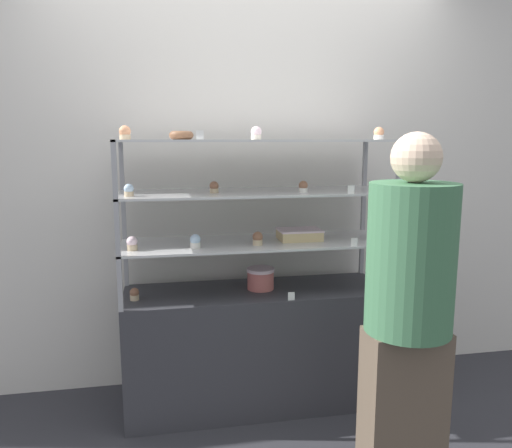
{
  "coord_description": "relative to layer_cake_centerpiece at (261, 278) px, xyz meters",
  "views": [
    {
      "loc": [
        -0.51,
        -2.69,
        1.54
      ],
      "look_at": [
        0.0,
        0.0,
        1.07
      ],
      "focal_mm": 35.0,
      "sensor_mm": 36.0,
      "label": 1
    }
  ],
  "objects": [
    {
      "name": "cupcake_8",
      "position": [
        0.21,
        -0.11,
        0.53
      ],
      "size": [
        0.05,
        0.05,
        0.06
      ],
      "color": "white",
      "rests_on": "display_riser_middle"
    },
    {
      "name": "donut_glazed",
      "position": [
        -0.43,
        -0.03,
        0.8
      ],
      "size": [
        0.13,
        0.13,
        0.04
      ],
      "color": "brown",
      "rests_on": "display_riser_upper"
    },
    {
      "name": "cupcake_2",
      "position": [
        -0.7,
        -0.11,
        0.26
      ],
      "size": [
        0.06,
        0.06,
        0.07
      ],
      "color": "#CCB28C",
      "rests_on": "display_riser_lower"
    },
    {
      "name": "cupcake_6",
      "position": [
        -0.7,
        -0.12,
        0.53
      ],
      "size": [
        0.05,
        0.05,
        0.06
      ],
      "color": "#CCB28C",
      "rests_on": "display_riser_middle"
    },
    {
      "name": "cupcake_5",
      "position": [
        0.66,
        -0.06,
        0.26
      ],
      "size": [
        0.06,
        0.06,
        0.07
      ],
      "color": "#CCB28C",
      "rests_on": "display_riser_lower"
    },
    {
      "name": "customer_figure",
      "position": [
        0.47,
        -0.83,
        0.09
      ],
      "size": [
        0.36,
        0.36,
        1.56
      ],
      "color": "brown",
      "rests_on": "ground_plane"
    },
    {
      "name": "price_tag_0",
      "position": [
        0.12,
        -0.23,
        -0.04
      ],
      "size": [
        0.04,
        0.0,
        0.04
      ],
      "color": "white",
      "rests_on": "display_base"
    },
    {
      "name": "layer_cake_centerpiece",
      "position": [
        0.0,
        0.0,
        0.0
      ],
      "size": [
        0.16,
        0.16,
        0.12
      ],
      "color": "#C66660",
      "rests_on": "display_base"
    },
    {
      "name": "display_riser_upper",
      "position": [
        -0.03,
        -0.01,
        0.77
      ],
      "size": [
        1.48,
        0.48,
        0.28
      ],
      "color": "#99999E",
      "rests_on": "display_riser_middle"
    },
    {
      "name": "price_tag_3",
      "position": [
        -0.35,
        -0.23,
        0.8
      ],
      "size": [
        0.04,
        0.0,
        0.04
      ],
      "color": "white",
      "rests_on": "display_riser_upper"
    },
    {
      "name": "cupcake_11",
      "position": [
        -0.04,
        -0.08,
        0.82
      ],
      "size": [
        0.06,
        0.06,
        0.07
      ],
      "color": "beige",
      "rests_on": "display_riser_upper"
    },
    {
      "name": "price_tag_2",
      "position": [
        0.44,
        -0.23,
        0.52
      ],
      "size": [
        0.04,
        0.0,
        0.04
      ],
      "color": "white",
      "rests_on": "display_riser_middle"
    },
    {
      "name": "back_wall",
      "position": [
        -0.03,
        0.37,
        0.55
      ],
      "size": [
        8.0,
        0.05,
        2.6
      ],
      "color": "silver",
      "rests_on": "ground_plane"
    },
    {
      "name": "cupcake_9",
      "position": [
        0.67,
        -0.12,
        0.53
      ],
      "size": [
        0.05,
        0.05,
        0.06
      ],
      "color": "#CCB28C",
      "rests_on": "display_riser_middle"
    },
    {
      "name": "cupcake_10",
      "position": [
        -0.71,
        -0.13,
        0.82
      ],
      "size": [
        0.06,
        0.06,
        0.07
      ],
      "color": "#CCB28C",
      "rests_on": "display_riser_upper"
    },
    {
      "name": "display_base",
      "position": [
        -0.03,
        -0.01,
        -0.4
      ],
      "size": [
        1.48,
        0.48,
        0.69
      ],
      "color": "#333338",
      "rests_on": "ground_plane"
    },
    {
      "name": "ground_plane",
      "position": [
        -0.03,
        -0.01,
        -0.75
      ],
      "size": [
        20.0,
        20.0,
        0.0
      ],
      "primitive_type": "plane",
      "color": "#2D2D33"
    },
    {
      "name": "display_riser_middle",
      "position": [
        -0.03,
        -0.01,
        0.49
      ],
      "size": [
        1.48,
        0.48,
        0.28
      ],
      "color": "#99999E",
      "rests_on": "display_riser_lower"
    },
    {
      "name": "cupcake_12",
      "position": [
        0.66,
        -0.05,
        0.82
      ],
      "size": [
        0.06,
        0.06,
        0.07
      ],
      "color": "white",
      "rests_on": "display_riser_upper"
    },
    {
      "name": "cupcake_4",
      "position": [
        -0.04,
        -0.11,
        0.26
      ],
      "size": [
        0.06,
        0.06,
        0.07
      ],
      "color": "#CCB28C",
      "rests_on": "display_riser_lower"
    },
    {
      "name": "cupcake_1",
      "position": [
        0.66,
        -0.12,
        -0.03
      ],
      "size": [
        0.05,
        0.05,
        0.07
      ],
      "color": "#CCB28C",
      "rests_on": "display_base"
    },
    {
      "name": "price_tag_1",
      "position": [
        0.46,
        -0.23,
        0.24
      ],
      "size": [
        0.04,
        0.0,
        0.04
      ],
      "color": "white",
      "rests_on": "display_riser_lower"
    },
    {
      "name": "cupcake_0",
      "position": [
        -0.7,
        -0.07,
        -0.03
      ],
      "size": [
        0.05,
        0.05,
        0.07
      ],
      "color": "#CCB28C",
      "rests_on": "display_base"
    },
    {
      "name": "cupcake_3",
      "position": [
        -0.37,
        -0.12,
        0.26
      ],
      "size": [
        0.06,
        0.06,
        0.07
      ],
      "color": "white",
      "rests_on": "display_riser_lower"
    },
    {
      "name": "cupcake_7",
      "position": [
        -0.26,
        -0.05,
        0.53
      ],
      "size": [
        0.05,
        0.05,
        0.06
      ],
      "color": "#CCB28C",
      "rests_on": "display_riser_middle"
    },
    {
      "name": "sheet_cake_frosted",
      "position": [
        0.22,
        -0.01,
        0.25
      ],
      "size": [
        0.24,
        0.17,
        0.06
      ],
      "color": "#DBBC84",
      "rests_on": "display_riser_lower"
    },
    {
      "name": "display_riser_lower",
      "position": [
        -0.03,
        -0.01,
        0.2
      ],
      "size": [
        1.48,
        0.48,
        0.28
      ],
      "color": "#99999E",
      "rests_on": "display_base"
    }
  ]
}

